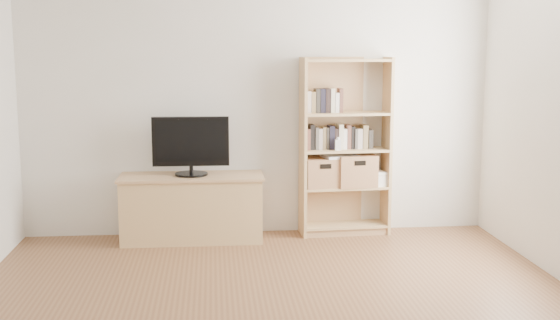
{
  "coord_description": "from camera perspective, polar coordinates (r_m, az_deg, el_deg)",
  "views": [
    {
      "loc": [
        -0.44,
        -4.24,
        1.82
      ],
      "look_at": [
        0.16,
        1.9,
        0.81
      ],
      "focal_mm": 45.0,
      "sensor_mm": 36.0,
      "label": 1
    }
  ],
  "objects": [
    {
      "name": "laptop",
      "position": [
        6.77,
        4.88,
        0.32
      ],
      "size": [
        0.37,
        0.3,
        0.03
      ],
      "primitive_type": "cube",
      "rotation": [
        0.0,
        0.0,
        0.26
      ],
      "color": "silver",
      "rests_on": "basket_left"
    },
    {
      "name": "basket_left",
      "position": [
        6.76,
        3.42,
        -0.99
      ],
      "size": [
        0.37,
        0.31,
        0.28
      ],
      "primitive_type": "cube",
      "rotation": [
        0.0,
        0.0,
        0.1
      ],
      "color": "#A36C49",
      "rests_on": "bookshelf"
    },
    {
      "name": "books_row_mid",
      "position": [
        6.78,
        5.29,
        1.77
      ],
      "size": [
        0.75,
        0.2,
        0.2
      ],
      "primitive_type": "cube",
      "rotation": [
        0.0,
        0.0,
        0.08
      ],
      "color": "brown",
      "rests_on": "bookshelf"
    },
    {
      "name": "basket_right",
      "position": [
        6.83,
        6.15,
        -0.81
      ],
      "size": [
        0.39,
        0.34,
        0.3
      ],
      "primitive_type": "cube",
      "rotation": [
        0.0,
        0.0,
        0.09
      ],
      "color": "#A36C49",
      "rests_on": "bookshelf"
    },
    {
      "name": "television",
      "position": [
        6.56,
        -7.26,
        1.18
      ],
      "size": [
        0.71,
        0.07,
        0.56
      ],
      "primitive_type": "cube",
      "rotation": [
        0.0,
        0.0,
        -0.02
      ],
      "color": "black",
      "rests_on": "tv_stand"
    },
    {
      "name": "books_row_upper",
      "position": [
        6.7,
        3.75,
        4.66
      ],
      "size": [
        0.35,
        0.14,
        0.18
      ],
      "primitive_type": "cube",
      "rotation": [
        0.0,
        0.0,
        0.04
      ],
      "color": "brown",
      "rests_on": "bookshelf"
    },
    {
      "name": "magazine_stack",
      "position": [
        6.9,
        7.66,
        -1.53
      ],
      "size": [
        0.23,
        0.29,
        0.12
      ],
      "primitive_type": "cube",
      "rotation": [
        0.0,
        0.0,
        0.25
      ],
      "color": "silver",
      "rests_on": "bookshelf"
    },
    {
      "name": "back_wall",
      "position": [
        6.77,
        -1.82,
        4.89
      ],
      "size": [
        4.5,
        0.02,
        2.6
      ],
      "primitive_type": "cube",
      "color": "silver",
      "rests_on": "floor"
    },
    {
      "name": "bookshelf",
      "position": [
        6.77,
        5.32,
        1.08
      ],
      "size": [
        0.87,
        0.35,
        1.71
      ],
      "primitive_type": "cube",
      "rotation": [
        0.0,
        0.0,
        0.06
      ],
      "color": "tan",
      "rests_on": "floor"
    },
    {
      "name": "baby_monitor",
      "position": [
        6.65,
        4.73,
        1.22
      ],
      "size": [
        0.05,
        0.03,
        0.1
      ],
      "primitive_type": "cube",
      "rotation": [
        0.0,
        0.0,
        -0.01
      ],
      "color": "white",
      "rests_on": "bookshelf"
    },
    {
      "name": "front_wall",
      "position": [
        1.86,
        8.33,
        -7.05
      ],
      "size": [
        4.5,
        0.02,
        2.6
      ],
      "primitive_type": "cube",
      "color": "silver",
      "rests_on": "floor"
    },
    {
      "name": "tv_stand",
      "position": [
        6.67,
        -7.16,
        -3.96
      ],
      "size": [
        1.31,
        0.5,
        0.6
      ],
      "primitive_type": "cube",
      "rotation": [
        0.0,
        0.0,
        -0.01
      ],
      "color": "tan",
      "rests_on": "floor"
    }
  ]
}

